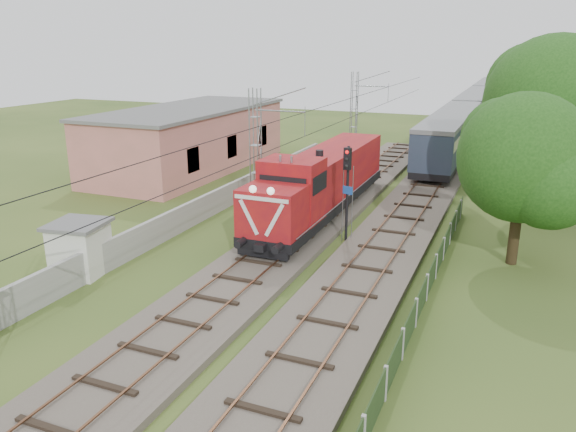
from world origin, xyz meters
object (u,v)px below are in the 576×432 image
at_px(locomotive, 322,181).
at_px(signal_post, 347,178).
at_px(coach_rake, 475,106).
at_px(relay_hut, 80,248).

bearing_deg(locomotive, signal_post, -54.73).
distance_m(coach_rake, relay_hut, 59.27).
xyz_separation_m(coach_rake, relay_hut, (-12.40, -57.94, -1.36)).
xyz_separation_m(locomotive, signal_post, (2.77, -3.92, 1.33)).
relative_size(signal_post, relay_hut, 1.88).
distance_m(locomotive, coach_rake, 45.47).
bearing_deg(relay_hut, signal_post, 40.96).
relative_size(coach_rake, signal_post, 13.53).
bearing_deg(relay_hut, coach_rake, 77.92).
bearing_deg(signal_post, coach_rake, 87.40).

